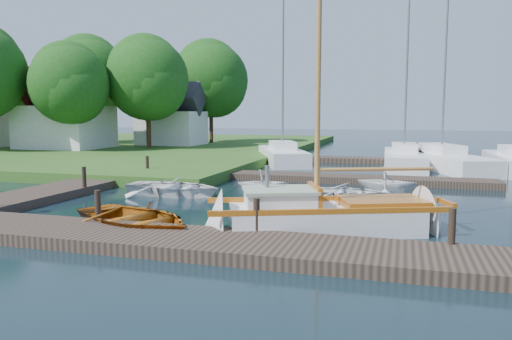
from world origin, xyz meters
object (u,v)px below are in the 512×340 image
(mooring_post_5, at_px, (147,164))
(tender_c, at_px, (346,190))
(house_a, at_px, (65,116))
(tree_4, at_px, (89,77))
(dinghy, at_px, (134,215))
(marina_boat_3, at_px, (441,158))
(mooring_post_1, at_px, (98,205))
(marina_boat_2, at_px, (404,158))
(tender_a, at_px, (174,185))
(tender_b, at_px, (263,180))
(tree_7, at_px, (211,79))
(mooring_post_3, at_px, (452,226))
(house_c, at_px, (172,120))
(mooring_post_2, at_px, (256,214))
(tender_d, at_px, (387,179))
(tree_3, at_px, (148,78))
(tree_2, at_px, (70,84))
(sailboat, at_px, (330,219))
(marina_boat_0, at_px, (282,154))
(mooring_post_4, at_px, (84,177))

(mooring_post_5, relative_size, tender_c, 0.25)
(house_a, relative_size, tree_4, 0.65)
(dinghy, distance_m, marina_boat_3, 20.63)
(mooring_post_1, bearing_deg, marina_boat_2, 67.24)
(mooring_post_5, bearing_deg, tender_a, -50.50)
(marina_boat_2, distance_m, tree_4, 28.73)
(tender_b, relative_size, house_a, 0.31)
(tender_b, bearing_deg, mooring_post_1, 146.89)
(house_a, relative_size, tree_7, 0.67)
(mooring_post_3, relative_size, house_c, 0.15)
(mooring_post_2, xyz_separation_m, tender_d, (2.82, 8.41, -0.09))
(house_c, bearing_deg, tree_4, 179.64)
(marina_boat_2, relative_size, tree_3, 1.23)
(mooring_post_2, distance_m, marina_boat_3, 19.62)
(tree_7, bearing_deg, tree_2, -116.57)
(mooring_post_5, distance_m, marina_boat_3, 16.56)
(mooring_post_1, distance_m, house_a, 27.11)
(marina_boat_3, distance_m, tree_3, 22.05)
(mooring_post_1, height_order, sailboat, sailboat)
(mooring_post_5, xyz_separation_m, tender_d, (11.32, -1.59, -0.09))
(marina_boat_0, bearing_deg, sailboat, 174.85)
(tender_b, distance_m, house_a, 23.98)
(sailboat, height_order, tender_d, sailboat)
(mooring_post_3, bearing_deg, marina_boat_0, 113.86)
(mooring_post_2, height_order, tree_7, tree_7)
(house_c, distance_m, tree_2, 9.29)
(mooring_post_5, xyz_separation_m, marina_boat_0, (4.56, 9.07, -0.12))
(tender_a, xyz_separation_m, tree_7, (-8.40, 25.18, 5.80))
(tree_2, height_order, tree_4, tree_4)
(mooring_post_3, relative_size, tree_4, 0.08)
(tender_b, bearing_deg, mooring_post_4, 96.00)
(tree_4, bearing_deg, tree_2, -63.43)
(tree_4, height_order, tree_7, tree_4)
(tender_d, xyz_separation_m, tree_2, (-22.32, 10.64, 4.64))
(marina_boat_3, height_order, tree_4, marina_boat_3)
(tender_b, bearing_deg, marina_boat_0, -4.08)
(marina_boat_0, xyz_separation_m, tree_3, (-11.56, 3.98, 5.24))
(house_a, bearing_deg, tender_c, -31.42)
(mooring_post_4, bearing_deg, tree_7, 100.86)
(tender_b, relative_size, marina_boat_0, 0.18)
(tender_d, bearing_deg, marina_boat_2, 5.85)
(tender_b, bearing_deg, sailboat, -162.53)
(sailboat, bearing_deg, mooring_post_3, -51.06)
(mooring_post_4, height_order, tender_a, mooring_post_4)
(mooring_post_5, bearing_deg, marina_boat_0, 63.30)
(tender_b, xyz_separation_m, marina_boat_0, (-2.01, 11.70, 0.06))
(mooring_post_5, relative_size, tree_2, 0.10)
(mooring_post_2, relative_size, mooring_post_4, 1.00)
(mooring_post_4, xyz_separation_m, tender_a, (3.41, 0.87, -0.30))
(tender_b, xyz_separation_m, tender_c, (3.34, -0.37, -0.19))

